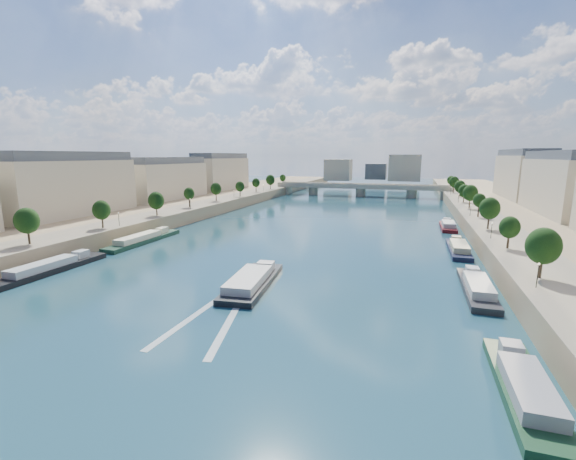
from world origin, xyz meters
The scene contains 16 objects.
ground centered at (0.00, 100.00, 0.00)m, with size 700.00×700.00×0.00m, color #0C2936.
quay_left centered at (-72.00, 100.00, 2.50)m, with size 44.00×520.00×5.00m, color #9E8460.
quay_right centered at (72.00, 100.00, 2.50)m, with size 44.00×520.00×5.00m, color #9E8460.
pave_left centered at (-57.00, 100.00, 5.05)m, with size 14.00×520.00×0.10m, color gray.
pave_right centered at (57.00, 100.00, 5.05)m, with size 14.00×520.00×0.10m, color gray.
trees_left centered at (-55.00, 102.00, 10.48)m, with size 4.80×268.80×8.26m.
trees_right centered at (55.00, 110.00, 10.48)m, with size 4.80×268.80×8.26m.
lamps_left centered at (-52.50, 90.00, 7.78)m, with size 0.36×200.36×4.28m.
lamps_right centered at (52.50, 105.00, 7.78)m, with size 0.36×200.36×4.28m.
buildings_left centered at (-85.00, 112.00, 16.45)m, with size 16.00×226.00×23.20m.
skyline centered at (3.19, 319.52, 14.66)m, with size 79.00×42.00×22.00m.
bridge centered at (0.00, 230.72, 5.08)m, with size 112.00×12.00×8.15m.
tour_barge centered at (2.15, 45.10, 0.88)m, with size 9.74×25.42×3.57m.
wake centered at (2.15, 28.42, 0.02)m, with size 10.73×26.01×0.04m.
moored_barges_left centered at (-45.50, 31.00, 0.84)m, with size 5.00×117.54×3.60m.
moored_barges_right centered at (45.50, 50.92, 0.84)m, with size 5.00×164.08×3.60m.
Camera 1 is at (32.38, -24.34, 26.29)m, focal length 24.00 mm.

